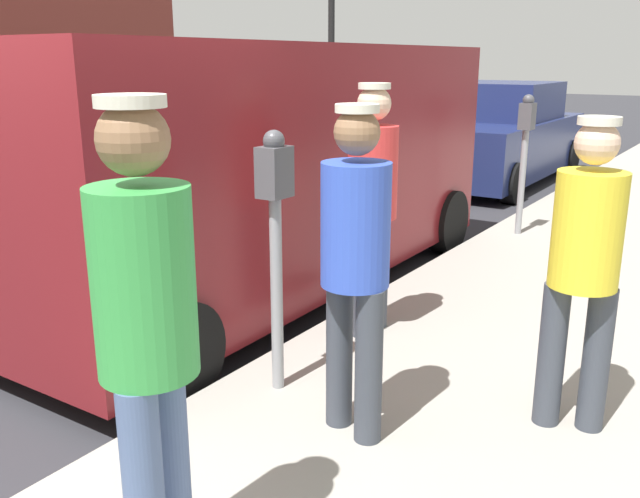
{
  "coord_description": "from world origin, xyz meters",
  "views": [
    {
      "loc": [
        3.61,
        -2.36,
        2.04
      ],
      "look_at": [
        1.65,
        0.57,
        1.05
      ],
      "focal_mm": 38.21,
      "sensor_mm": 36.0,
      "label": 1
    }
  ],
  "objects_px": {
    "parking_meter_far": "(525,141)",
    "pedestrian_in_red": "(372,194)",
    "pedestrian_in_yellow": "(584,259)",
    "parking_meter_near": "(275,218)",
    "parked_sedan_ahead": "(496,137)",
    "pedestrian_in_blue": "(355,254)",
    "pedestrian_in_green": "(147,325)",
    "parked_van": "(257,163)"
  },
  "relations": [
    {
      "from": "parking_meter_far",
      "to": "pedestrian_in_blue",
      "type": "xyz_separation_m",
      "value": [
        0.63,
        -4.61,
        -0.06
      ]
    },
    {
      "from": "parking_meter_far",
      "to": "pedestrian_in_red",
      "type": "height_order",
      "value": "pedestrian_in_red"
    },
    {
      "from": "parking_meter_near",
      "to": "pedestrian_in_green",
      "type": "bearing_deg",
      "value": -68.07
    },
    {
      "from": "parking_meter_far",
      "to": "pedestrian_in_blue",
      "type": "distance_m",
      "value": 4.66
    },
    {
      "from": "pedestrian_in_yellow",
      "to": "pedestrian_in_red",
      "type": "relative_size",
      "value": 0.94
    },
    {
      "from": "parking_meter_far",
      "to": "pedestrian_in_yellow",
      "type": "relative_size",
      "value": 0.93
    },
    {
      "from": "parking_meter_near",
      "to": "parked_van",
      "type": "height_order",
      "value": "parked_van"
    },
    {
      "from": "parked_van",
      "to": "parking_meter_far",
      "type": "bearing_deg",
      "value": 61.24
    },
    {
      "from": "parking_meter_far",
      "to": "pedestrian_in_green",
      "type": "distance_m",
      "value": 5.96
    },
    {
      "from": "pedestrian_in_green",
      "to": "parked_sedan_ahead",
      "type": "relative_size",
      "value": 0.4
    },
    {
      "from": "pedestrian_in_green",
      "to": "parked_van",
      "type": "bearing_deg",
      "value": 123.34
    },
    {
      "from": "pedestrian_in_blue",
      "to": "parked_sedan_ahead",
      "type": "distance_m",
      "value": 8.87
    },
    {
      "from": "pedestrian_in_red",
      "to": "parked_van",
      "type": "distance_m",
      "value": 1.65
    },
    {
      "from": "parking_meter_far",
      "to": "pedestrian_in_blue",
      "type": "height_order",
      "value": "pedestrian_in_blue"
    },
    {
      "from": "parking_meter_near",
      "to": "parked_sedan_ahead",
      "type": "distance_m",
      "value": 8.55
    },
    {
      "from": "parking_meter_far",
      "to": "pedestrian_in_red",
      "type": "xyz_separation_m",
      "value": [
        0.02,
        -3.37,
        -0.03
      ]
    },
    {
      "from": "parking_meter_far",
      "to": "parked_sedan_ahead",
      "type": "distance_m",
      "value": 4.31
    },
    {
      "from": "parking_meter_far",
      "to": "pedestrian_in_green",
      "type": "xyz_separation_m",
      "value": [
        0.6,
        -5.93,
        0.0
      ]
    },
    {
      "from": "parking_meter_near",
      "to": "pedestrian_in_red",
      "type": "bearing_deg",
      "value": 88.91
    },
    {
      "from": "pedestrian_in_green",
      "to": "pedestrian_in_red",
      "type": "bearing_deg",
      "value": 102.82
    },
    {
      "from": "parked_van",
      "to": "parked_sedan_ahead",
      "type": "height_order",
      "value": "parked_van"
    },
    {
      "from": "pedestrian_in_blue",
      "to": "pedestrian_in_yellow",
      "type": "bearing_deg",
      "value": 36.88
    },
    {
      "from": "pedestrian_in_red",
      "to": "parked_sedan_ahead",
      "type": "xyz_separation_m",
      "value": [
        -1.73,
        7.31,
        -0.4
      ]
    },
    {
      "from": "pedestrian_in_red",
      "to": "parked_sedan_ahead",
      "type": "bearing_deg",
      "value": 103.28
    },
    {
      "from": "parking_meter_far",
      "to": "parked_sedan_ahead",
      "type": "bearing_deg",
      "value": 113.42
    },
    {
      "from": "pedestrian_in_blue",
      "to": "parked_van",
      "type": "distance_m",
      "value": 2.84
    },
    {
      "from": "pedestrian_in_green",
      "to": "parked_sedan_ahead",
      "type": "bearing_deg",
      "value": 103.16
    },
    {
      "from": "pedestrian_in_blue",
      "to": "parked_van",
      "type": "relative_size",
      "value": 0.32
    },
    {
      "from": "pedestrian_in_yellow",
      "to": "parked_sedan_ahead",
      "type": "distance_m",
      "value": 8.51
    },
    {
      "from": "parking_meter_near",
      "to": "pedestrian_in_red",
      "type": "distance_m",
      "value": 1.06
    },
    {
      "from": "parking_meter_far",
      "to": "pedestrian_in_yellow",
      "type": "bearing_deg",
      "value": -68.46
    },
    {
      "from": "pedestrian_in_red",
      "to": "parked_sedan_ahead",
      "type": "relative_size",
      "value": 0.39
    },
    {
      "from": "parking_meter_far",
      "to": "parked_van",
      "type": "distance_m",
      "value": 3.12
    },
    {
      "from": "parking_meter_near",
      "to": "pedestrian_in_blue",
      "type": "relative_size",
      "value": 0.9
    },
    {
      "from": "pedestrian_in_yellow",
      "to": "parked_sedan_ahead",
      "type": "relative_size",
      "value": 0.37
    },
    {
      "from": "parked_sedan_ahead",
      "to": "pedestrian_in_yellow",
      "type": "bearing_deg",
      "value": -67.51
    },
    {
      "from": "pedestrian_in_blue",
      "to": "parked_sedan_ahead",
      "type": "bearing_deg",
      "value": 105.26
    },
    {
      "from": "pedestrian_in_yellow",
      "to": "pedestrian_in_red",
      "type": "xyz_separation_m",
      "value": [
        -1.53,
        0.55,
        0.07
      ]
    },
    {
      "from": "pedestrian_in_green",
      "to": "parked_sedan_ahead",
      "type": "distance_m",
      "value": 10.14
    },
    {
      "from": "pedestrian_in_green",
      "to": "parked_van",
      "type": "relative_size",
      "value": 0.34
    },
    {
      "from": "pedestrian_in_yellow",
      "to": "parked_sedan_ahead",
      "type": "bearing_deg",
      "value": 112.49
    },
    {
      "from": "parked_sedan_ahead",
      "to": "pedestrian_in_green",
      "type": "bearing_deg",
      "value": -76.84
    }
  ]
}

